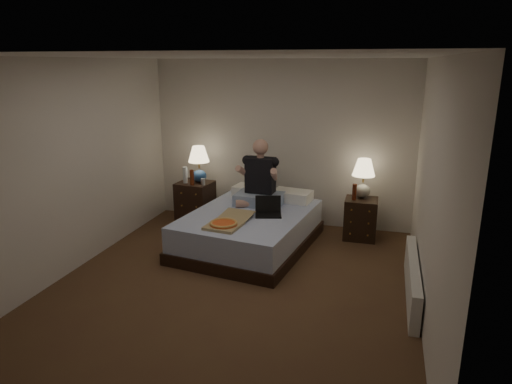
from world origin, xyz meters
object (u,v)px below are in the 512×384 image
(nightstand_right, at_px, (360,219))
(lamp_right, at_px, (363,178))
(pizza_box, at_px, (224,224))
(laptop, at_px, (268,207))
(nightstand_left, at_px, (195,203))
(water_bottle, at_px, (185,175))
(radiator, at_px, (412,279))
(bed, at_px, (249,230))
(beer_bottle_left, at_px, (192,177))
(beer_bottle_right, at_px, (354,192))
(soda_can, at_px, (203,182))
(lamp_left, at_px, (199,164))
(person, at_px, (259,173))

(nightstand_right, distance_m, lamp_right, 0.58)
(nightstand_right, height_order, pizza_box, nightstand_right)
(laptop, height_order, pizza_box, laptop)
(nightstand_left, xyz_separation_m, water_bottle, (-0.12, -0.07, 0.46))
(radiator, bearing_deg, bed, 157.96)
(nightstand_left, xyz_separation_m, radiator, (3.18, -1.54, -0.13))
(nightstand_left, height_order, radiator, nightstand_left)
(beer_bottle_left, bearing_deg, laptop, -24.18)
(nightstand_left, height_order, pizza_box, nightstand_left)
(lamp_right, distance_m, radiator, 1.92)
(beer_bottle_right, bearing_deg, nightstand_left, 179.64)
(soda_can, distance_m, beer_bottle_right, 2.24)
(bed, height_order, nightstand_right, nightstand_right)
(lamp_left, xyz_separation_m, beer_bottle_right, (2.36, -0.06, -0.24))
(person, bearing_deg, pizza_box, -96.27)
(lamp_left, bearing_deg, radiator, -26.93)
(nightstand_left, bearing_deg, pizza_box, -48.50)
(soda_can, xyz_separation_m, laptop, (1.18, -0.64, -0.10))
(bed, distance_m, lamp_left, 1.44)
(bed, relative_size, beer_bottle_left, 8.51)
(lamp_right, relative_size, pizza_box, 0.74)
(beer_bottle_right, bearing_deg, pizza_box, -138.46)
(lamp_left, height_order, beer_bottle_right, lamp_left)
(beer_bottle_left, relative_size, beer_bottle_right, 1.00)
(lamp_right, bearing_deg, nightstand_left, -176.81)
(soda_can, bearing_deg, nightstand_left, 149.67)
(person, xyz_separation_m, laptop, (0.25, -0.46, -0.34))
(water_bottle, bearing_deg, beer_bottle_right, 1.24)
(beer_bottle_left, xyz_separation_m, person, (1.10, -0.15, 0.18))
(bed, bearing_deg, nightstand_right, 35.15)
(laptop, xyz_separation_m, pizza_box, (-0.42, -0.57, -0.08))
(lamp_right, xyz_separation_m, beer_bottle_right, (-0.10, -0.16, -0.16))
(nightstand_left, xyz_separation_m, person, (1.12, -0.29, 0.62))
(person, bearing_deg, lamp_right, 19.87)
(nightstand_left, relative_size, soda_can, 6.60)
(beer_bottle_right, xyz_separation_m, pizza_box, (-1.47, -1.30, -0.17))
(laptop, distance_m, radiator, 2.01)
(bed, distance_m, nightstand_right, 1.62)
(nightstand_right, relative_size, lamp_right, 1.05)
(bed, relative_size, beer_bottle_right, 8.51)
(lamp_right, height_order, beer_bottle_left, lamp_right)
(bed, bearing_deg, soda_can, 155.05)
(beer_bottle_left, bearing_deg, person, -7.64)
(nightstand_right, height_order, soda_can, soda_can)
(water_bottle, height_order, beer_bottle_left, water_bottle)
(beer_bottle_right, height_order, radiator, beer_bottle_right)
(lamp_right, relative_size, radiator, 0.35)
(lamp_right, distance_m, soda_can, 2.36)
(lamp_left, xyz_separation_m, water_bottle, (-0.19, -0.11, -0.16))
(beer_bottle_right, bearing_deg, radiator, -63.66)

